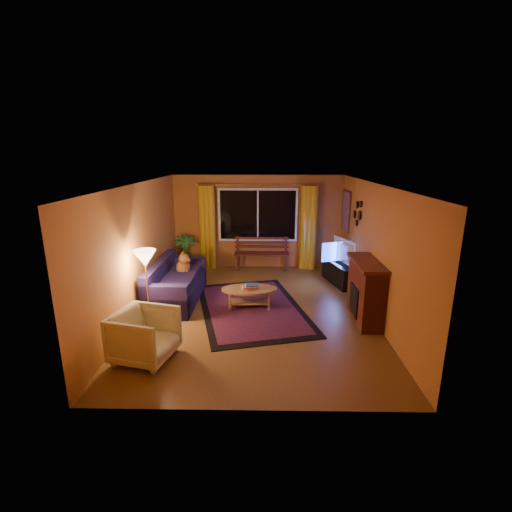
{
  "coord_description": "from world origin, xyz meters",
  "views": [
    {
      "loc": [
        0.13,
        -6.87,
        3.03
      ],
      "look_at": [
        0.0,
        0.3,
        1.05
      ],
      "focal_mm": 26.0,
      "sensor_mm": 36.0,
      "label": 1
    }
  ],
  "objects_px": {
    "bench": "(262,261)",
    "armchair": "(145,333)",
    "coffee_table": "(249,298)",
    "tv_console": "(340,273)",
    "floor_lamp": "(147,289)",
    "sofa": "(177,281)"
  },
  "relations": [
    {
      "from": "bench",
      "to": "armchair",
      "type": "relative_size",
      "value": 1.7
    },
    {
      "from": "coffee_table",
      "to": "tv_console",
      "type": "relative_size",
      "value": 0.92
    },
    {
      "from": "bench",
      "to": "tv_console",
      "type": "distance_m",
      "value": 2.18
    },
    {
      "from": "bench",
      "to": "armchair",
      "type": "height_order",
      "value": "armchair"
    },
    {
      "from": "armchair",
      "to": "coffee_table",
      "type": "distance_m",
      "value": 2.52
    },
    {
      "from": "tv_console",
      "to": "floor_lamp",
      "type": "bearing_deg",
      "value": -163.46
    },
    {
      "from": "sofa",
      "to": "floor_lamp",
      "type": "relative_size",
      "value": 1.5
    },
    {
      "from": "coffee_table",
      "to": "tv_console",
      "type": "xyz_separation_m",
      "value": [
        2.13,
        1.5,
        0.05
      ]
    },
    {
      "from": "bench",
      "to": "coffee_table",
      "type": "relative_size",
      "value": 1.3
    },
    {
      "from": "tv_console",
      "to": "bench",
      "type": "bearing_deg",
      "value": 136.08
    },
    {
      "from": "floor_lamp",
      "to": "coffee_table",
      "type": "relative_size",
      "value": 1.25
    },
    {
      "from": "coffee_table",
      "to": "tv_console",
      "type": "height_order",
      "value": "tv_console"
    },
    {
      "from": "sofa",
      "to": "armchair",
      "type": "height_order",
      "value": "armchair"
    },
    {
      "from": "coffee_table",
      "to": "armchair",
      "type": "bearing_deg",
      "value": -126.85
    },
    {
      "from": "armchair",
      "to": "floor_lamp",
      "type": "distance_m",
      "value": 1.25
    },
    {
      "from": "coffee_table",
      "to": "tv_console",
      "type": "bearing_deg",
      "value": 35.08
    },
    {
      "from": "sofa",
      "to": "armchair",
      "type": "distance_m",
      "value": 2.37
    },
    {
      "from": "tv_console",
      "to": "sofa",
      "type": "bearing_deg",
      "value": -176.93
    },
    {
      "from": "bench",
      "to": "coffee_table",
      "type": "height_order",
      "value": "bench"
    },
    {
      "from": "bench",
      "to": "coffee_table",
      "type": "distance_m",
      "value": 2.6
    },
    {
      "from": "floor_lamp",
      "to": "sofa",
      "type": "bearing_deg",
      "value": 78.52
    },
    {
      "from": "bench",
      "to": "armchair",
      "type": "bearing_deg",
      "value": -109.73
    }
  ]
}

